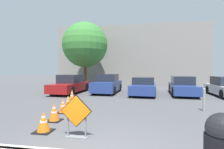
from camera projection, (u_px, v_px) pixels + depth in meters
name	position (u px, v px, depth m)	size (l,w,h in m)	color
ground_plane	(131.00, 94.00, 13.45)	(96.00, 96.00, 0.00)	#4C4C4F
road_closed_sign	(76.00, 115.00, 4.82)	(0.90, 0.20, 1.20)	black
traffic_cone_nearest	(44.00, 122.00, 5.29)	(0.52, 0.52, 0.62)	black
traffic_cone_second	(54.00, 112.00, 6.43)	(0.51, 0.51, 0.66)	black
traffic_cone_third	(63.00, 106.00, 7.67)	(0.50, 0.50, 0.62)	black
traffic_cone_fourth	(68.00, 101.00, 8.96)	(0.43, 0.43, 0.59)	black
traffic_cone_fifth	(72.00, 96.00, 10.15)	(0.46, 0.46, 0.77)	black
parked_car_nearest	(71.00, 85.00, 14.26)	(1.95, 4.74, 1.51)	maroon
parked_car_second	(107.00, 84.00, 14.40)	(1.96, 4.09, 1.55)	navy
parked_car_third	(144.00, 86.00, 13.39)	(2.08, 4.38, 1.34)	navy
parked_car_fourth	(182.00, 86.00, 13.37)	(2.00, 4.72, 1.41)	navy
bollard_nearest	(204.00, 99.00, 7.97)	(0.12, 0.12, 1.06)	gray
building_facade_backdrop	(131.00, 57.00, 22.40)	(17.60, 5.00, 7.10)	gray
street_tree_behind_lot	(85.00, 45.00, 17.75)	(4.57, 4.57, 6.73)	#513823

